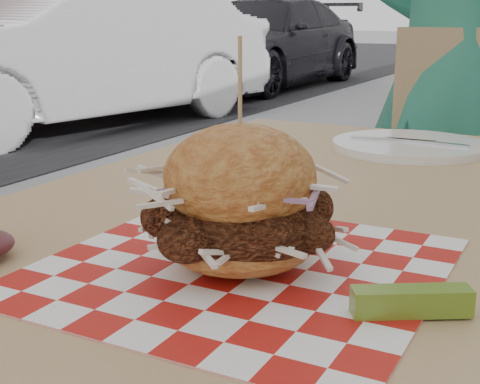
{
  "coord_description": "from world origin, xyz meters",
  "views": [
    {
      "loc": [
        0.5,
        -1.01,
        0.98
      ],
      "look_at": [
        0.23,
        -0.48,
        0.82
      ],
      "focal_mm": 50.0,
      "sensor_mm": 36.0,
      "label": 1
    }
  ],
  "objects_px": {
    "car_white": "(71,53)",
    "sandwich": "(240,206)",
    "car_dark": "(263,42)",
    "patio_table": "(329,262)",
    "diner": "(447,71)",
    "patio_chair": "(453,183)"
  },
  "relations": [
    {
      "from": "diner",
      "to": "patio_table",
      "type": "height_order",
      "value": "diner"
    },
    {
      "from": "car_white",
      "to": "sandwich",
      "type": "relative_size",
      "value": 18.63
    },
    {
      "from": "car_dark",
      "to": "patio_chair",
      "type": "distance_m",
      "value": 7.76
    },
    {
      "from": "diner",
      "to": "patio_chair",
      "type": "bearing_deg",
      "value": 136.7
    },
    {
      "from": "sandwich",
      "to": "patio_table",
      "type": "bearing_deg",
      "value": 89.98
    },
    {
      "from": "diner",
      "to": "patio_chair",
      "type": "xyz_separation_m",
      "value": [
        0.07,
        -0.17,
        -0.28
      ]
    },
    {
      "from": "diner",
      "to": "car_dark",
      "type": "distance_m",
      "value": 7.58
    },
    {
      "from": "patio_chair",
      "to": "sandwich",
      "type": "height_order",
      "value": "sandwich"
    },
    {
      "from": "sandwich",
      "to": "car_white",
      "type": "bearing_deg",
      "value": 133.05
    },
    {
      "from": "car_dark",
      "to": "sandwich",
      "type": "xyz_separation_m",
      "value": [
        3.83,
        -8.02,
        0.21
      ]
    },
    {
      "from": "car_white",
      "to": "sandwich",
      "type": "xyz_separation_m",
      "value": [
        3.83,
        -4.1,
        0.16
      ]
    },
    {
      "from": "car_white",
      "to": "sandwich",
      "type": "bearing_deg",
      "value": -34.34
    },
    {
      "from": "diner",
      "to": "car_dark",
      "type": "bearing_deg",
      "value": -36.6
    },
    {
      "from": "patio_table",
      "to": "sandwich",
      "type": "relative_size",
      "value": 5.62
    },
    {
      "from": "diner",
      "to": "car_dark",
      "type": "height_order",
      "value": "diner"
    },
    {
      "from": "patio_table",
      "to": "sandwich",
      "type": "bearing_deg",
      "value": -90.02
    },
    {
      "from": "car_dark",
      "to": "patio_table",
      "type": "relative_size",
      "value": 3.47
    },
    {
      "from": "car_white",
      "to": "patio_table",
      "type": "xyz_separation_m",
      "value": [
        3.83,
        -3.85,
        0.02
      ]
    },
    {
      "from": "car_dark",
      "to": "sandwich",
      "type": "bearing_deg",
      "value": -63.17
    },
    {
      "from": "patio_chair",
      "to": "patio_table",
      "type": "bearing_deg",
      "value": -99.33
    },
    {
      "from": "car_dark",
      "to": "patio_table",
      "type": "distance_m",
      "value": 8.66
    },
    {
      "from": "diner",
      "to": "patio_table",
      "type": "distance_m",
      "value": 1.19
    }
  ]
}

